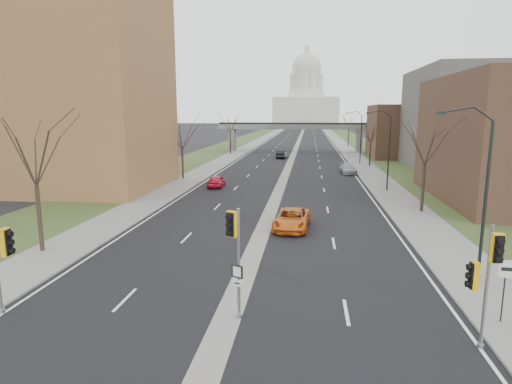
% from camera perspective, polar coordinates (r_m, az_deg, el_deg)
% --- Properties ---
extents(ground, '(700.00, 700.00, 0.00)m').
position_cam_1_polar(ground, '(17.97, -4.40, -17.66)').
color(ground, black).
rests_on(ground, ground).
extents(road_surface, '(20.00, 600.00, 0.01)m').
position_cam_1_polar(road_surface, '(165.76, 6.02, 7.48)').
color(road_surface, black).
rests_on(road_surface, ground).
extents(median_strip, '(1.20, 600.00, 0.02)m').
position_cam_1_polar(median_strip, '(165.76, 6.02, 7.48)').
color(median_strip, gray).
rests_on(median_strip, ground).
extents(sidewalk_right, '(4.00, 600.00, 0.12)m').
position_cam_1_polar(sidewalk_right, '(165.96, 10.20, 7.40)').
color(sidewalk_right, gray).
rests_on(sidewalk_right, ground).
extents(sidewalk_left, '(4.00, 600.00, 0.12)m').
position_cam_1_polar(sidewalk_left, '(166.43, 1.85, 7.57)').
color(sidewalk_left, gray).
rests_on(sidewalk_left, ground).
extents(grass_verge_right, '(8.00, 600.00, 0.10)m').
position_cam_1_polar(grass_verge_right, '(166.38, 12.28, 7.33)').
color(grass_verge_right, '#2B441F').
rests_on(grass_verge_right, ground).
extents(grass_verge_left, '(8.00, 600.00, 0.10)m').
position_cam_1_polar(grass_verge_left, '(167.09, -0.22, 7.58)').
color(grass_verge_left, '#2B441F').
rests_on(grass_verge_left, ground).
extents(apartment_building, '(25.00, 16.00, 22.00)m').
position_cam_1_polar(apartment_building, '(54.17, -26.23, 12.10)').
color(apartment_building, '#97643C').
rests_on(apartment_building, ground).
extents(commercial_block_mid, '(18.00, 22.00, 15.00)m').
position_cam_1_polar(commercial_block_mid, '(71.91, 27.55, 8.53)').
color(commercial_block_mid, '#53514C').
rests_on(commercial_block_mid, ground).
extents(commercial_block_far, '(14.00, 14.00, 10.00)m').
position_cam_1_polar(commercial_block_far, '(87.61, 19.63, 7.60)').
color(commercial_block_far, brown).
rests_on(commercial_block_far, ground).
extents(pedestrian_bridge, '(34.00, 3.00, 6.45)m').
position_cam_1_polar(pedestrian_bridge, '(95.64, 5.20, 8.25)').
color(pedestrian_bridge, slate).
rests_on(pedestrian_bridge, ground).
extents(capitol, '(48.00, 42.00, 55.75)m').
position_cam_1_polar(capitol, '(335.68, 6.69, 12.13)').
color(capitol, beige).
rests_on(capitol, ground).
extents(streetlight_near, '(2.61, 0.20, 8.70)m').
position_cam_1_polar(streetlight_near, '(22.91, 26.94, 5.56)').
color(streetlight_near, black).
rests_on(streetlight_near, sidewalk_right).
extents(streetlight_mid, '(2.61, 0.20, 8.70)m').
position_cam_1_polar(streetlight_mid, '(48.16, 16.51, 8.24)').
color(streetlight_mid, black).
rests_on(streetlight_mid, sidewalk_right).
extents(streetlight_far, '(2.61, 0.20, 8.70)m').
position_cam_1_polar(streetlight_far, '(73.94, 13.27, 9.02)').
color(streetlight_far, black).
rests_on(streetlight_far, sidewalk_right).
extents(tree_left_a, '(7.20, 7.20, 9.40)m').
position_cam_1_polar(tree_left_a, '(28.65, -27.64, 5.62)').
color(tree_left_a, '#382B21').
rests_on(tree_left_a, sidewalk_left).
extents(tree_left_b, '(6.75, 6.75, 8.81)m').
position_cam_1_polar(tree_left_b, '(55.97, -9.89, 8.02)').
color(tree_left_b, '#382B21').
rests_on(tree_left_b, sidewalk_left).
extents(tree_left_c, '(7.65, 7.65, 9.99)m').
position_cam_1_polar(tree_left_c, '(89.02, -3.47, 9.53)').
color(tree_left_c, '#382B21').
rests_on(tree_left_c, sidewalk_left).
extents(tree_right_a, '(7.20, 7.20, 9.40)m').
position_cam_1_polar(tree_right_a, '(38.80, 21.81, 7.02)').
color(tree_right_a, '#382B21').
rests_on(tree_right_a, sidewalk_right).
extents(tree_right_b, '(6.30, 6.30, 8.22)m').
position_cam_1_polar(tree_right_b, '(71.23, 15.11, 7.98)').
color(tree_right_b, '#382B21').
rests_on(tree_right_b, sidewalk_right).
extents(tree_right_c, '(7.65, 7.65, 9.99)m').
position_cam_1_polar(tree_right_c, '(110.95, 12.31, 9.50)').
color(tree_right_c, '#382B21').
rests_on(tree_right_c, sidewalk_right).
extents(signal_pole_median, '(0.69, 0.78, 4.71)m').
position_cam_1_polar(signal_pole_median, '(17.28, -2.84, -7.00)').
color(signal_pole_median, gray).
rests_on(signal_pole_median, ground).
extents(signal_pole_right, '(0.86, 0.82, 4.68)m').
position_cam_1_polar(signal_pole_right, '(17.14, 28.28, -9.19)').
color(signal_pole_right, gray).
rests_on(signal_pole_right, ground).
extents(speed_limit_sign, '(0.56, 0.07, 2.61)m').
position_cam_1_polar(speed_limit_sign, '(20.09, 30.27, -10.06)').
color(speed_limit_sign, black).
rests_on(speed_limit_sign, sidewalk_right).
extents(car_left_near, '(1.85, 4.24, 1.42)m').
position_cam_1_polar(car_left_near, '(49.96, -5.31, 1.49)').
color(car_left_near, red).
rests_on(car_left_near, ground).
extents(car_left_far, '(1.79, 4.84, 1.58)m').
position_cam_1_polar(car_left_far, '(82.08, 3.41, 5.08)').
color(car_left_far, black).
rests_on(car_left_far, ground).
extents(car_right_near, '(2.83, 5.45, 1.47)m').
position_cam_1_polar(car_right_near, '(31.88, 4.82, -3.60)').
color(car_right_near, '#CC5E15').
rests_on(car_right_near, ground).
extents(car_right_mid, '(2.46, 4.92, 1.37)m').
position_cam_1_polar(car_right_mid, '(62.02, 12.13, 3.03)').
color(car_right_mid, gray).
rests_on(car_right_mid, ground).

